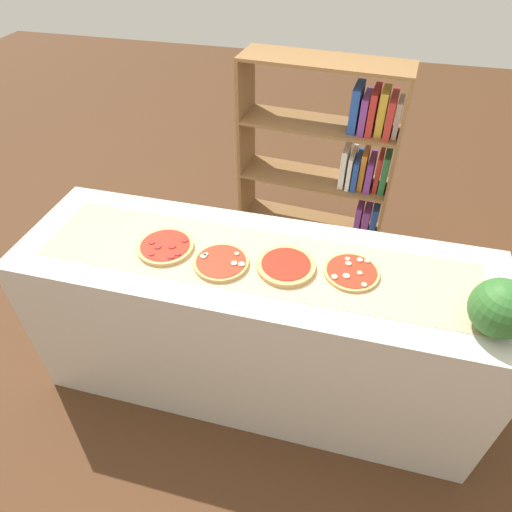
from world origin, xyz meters
The scene contains 9 objects.
ground_plane centered at (0.00, 0.00, 0.00)m, with size 12.00×12.00×0.00m, color #4C2D19.
counter centered at (0.00, 0.00, 0.46)m, with size 2.22×0.68×0.91m, color beige.
parchment_paper centered at (0.00, 0.00, 0.91)m, with size 1.95×0.42×0.00m, color tan.
pizza_pepperoni_0 centered at (-0.42, -0.03, 0.92)m, with size 0.26×0.26×0.03m.
pizza_mushroom_1 centered at (-0.14, -0.07, 0.92)m, with size 0.24×0.24×0.03m.
pizza_plain_2 centered at (0.14, -0.02, 0.93)m, with size 0.26×0.26×0.02m.
pizza_mushroom_3 centered at (0.42, 0.01, 0.92)m, with size 0.24×0.24×0.02m.
watermelon centered at (0.96, -0.16, 1.02)m, with size 0.22×0.22×0.22m, color #2D6628.
bookshelf centered at (0.26, 1.04, 0.72)m, with size 0.97×0.37×1.46m.
Camera 1 is at (0.36, -1.42, 2.22)m, focal length 31.00 mm.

